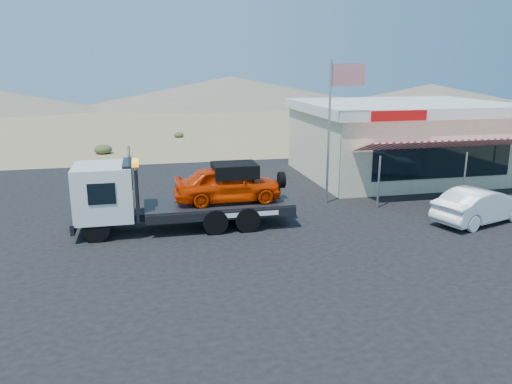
{
  "coord_description": "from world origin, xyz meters",
  "views": [
    {
      "loc": [
        -2.88,
        -15.1,
        5.82
      ],
      "look_at": [
        0.86,
        1.37,
        1.5
      ],
      "focal_mm": 35.0,
      "sensor_mm": 36.0,
      "label": 1
    }
  ],
  "objects_px": {
    "tow_truck": "(179,192)",
    "white_sedan": "(481,205)",
    "flagpole": "(335,116)",
    "jerky_store": "(400,139)"
  },
  "relations": [
    {
      "from": "jerky_store",
      "to": "flagpole",
      "type": "height_order",
      "value": "flagpole"
    },
    {
      "from": "white_sedan",
      "to": "flagpole",
      "type": "xyz_separation_m",
      "value": [
        -4.44,
        3.87,
        3.08
      ]
    },
    {
      "from": "tow_truck",
      "to": "white_sedan",
      "type": "relative_size",
      "value": 1.9
    },
    {
      "from": "white_sedan",
      "to": "tow_truck",
      "type": "bearing_deg",
      "value": 62.62
    },
    {
      "from": "white_sedan",
      "to": "jerky_store",
      "type": "height_order",
      "value": "jerky_store"
    },
    {
      "from": "tow_truck",
      "to": "white_sedan",
      "type": "xyz_separation_m",
      "value": [
        11.11,
        -1.86,
        -0.7
      ]
    },
    {
      "from": "white_sedan",
      "to": "jerky_store",
      "type": "bearing_deg",
      "value": -25.55
    },
    {
      "from": "tow_truck",
      "to": "jerky_store",
      "type": "xyz_separation_m",
      "value": [
        12.23,
        6.49,
        0.61
      ]
    },
    {
      "from": "white_sedan",
      "to": "flagpole",
      "type": "distance_m",
      "value": 6.65
    },
    {
      "from": "jerky_store",
      "to": "flagpole",
      "type": "bearing_deg",
      "value": -141.21
    }
  ]
}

